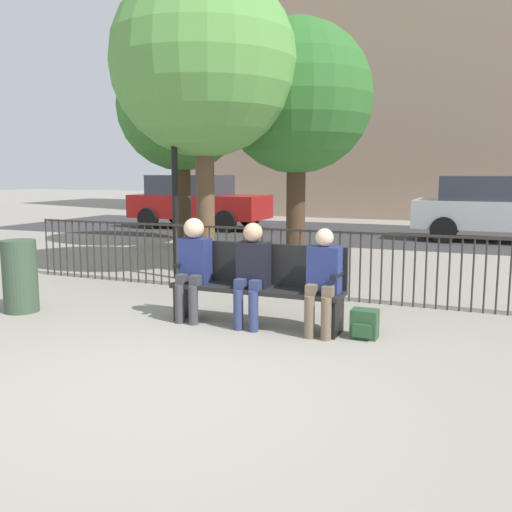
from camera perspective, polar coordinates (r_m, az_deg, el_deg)
name	(u,v)px	position (r m, az deg, el deg)	size (l,w,h in m)	color
ground_plane	(162,386)	(4.82, -9.39, -12.70)	(80.00, 80.00, 0.00)	gray
park_bench	(259,281)	(6.46, 0.28, -2.53)	(1.99, 0.45, 0.92)	black
seated_person_0	(193,263)	(6.64, -6.31, -0.65)	(0.34, 0.39, 1.20)	#3D3D42
seated_person_1	(252,269)	(6.32, -0.41, -1.29)	(0.34, 0.39, 1.17)	navy
seated_person_2	(323,276)	(6.05, 6.71, -2.01)	(0.34, 0.39, 1.14)	brown
backpack	(364,324)	(6.11, 10.79, -6.71)	(0.27, 0.25, 0.30)	#284C2D
fence_railing	(300,257)	(7.87, 4.45, -0.13)	(9.01, 0.03, 0.95)	#2D2823
tree_0	(182,106)	(13.40, -7.45, 14.61)	(2.93, 2.93, 4.67)	#422D1E
tree_1	(297,98)	(10.74, 4.11, 15.46)	(2.76, 2.76, 4.45)	#422D1E
tree_2	(203,64)	(9.79, -5.28, 18.62)	(3.04, 3.04, 5.00)	brown
lamp_post	(173,121)	(9.29, -8.25, 13.26)	(0.28, 0.28, 3.84)	black
street_surface	(397,235)	(16.07, 13.96, 2.04)	(24.00, 6.00, 0.01)	#333335
parked_car_0	(197,201)	(17.66, -5.95, 5.53)	(4.20, 1.94, 1.62)	maroon
parked_car_1	(499,208)	(15.37, 23.11, 4.47)	(4.20, 1.94, 1.62)	#B7B7BC
building_facade	(437,32)	(24.50, 17.69, 20.57)	(20.00, 6.00, 14.06)	gray
trash_bin	(20,276)	(7.63, -22.53, -1.87)	(0.42, 0.42, 0.90)	#384C38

